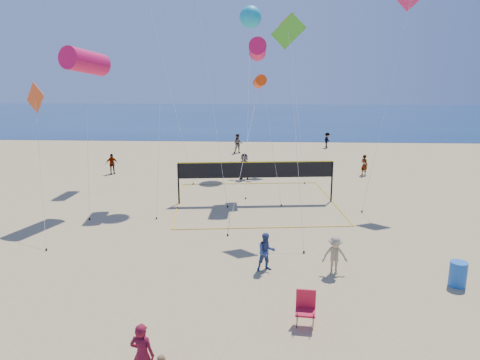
{
  "coord_description": "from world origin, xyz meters",
  "views": [
    {
      "loc": [
        2.1,
        -12.39,
        7.9
      ],
      "look_at": [
        1.41,
        2.0,
        4.37
      ],
      "focal_mm": 35.0,
      "sensor_mm": 36.0,
      "label": 1
    }
  ],
  "objects_px": {
    "trash_barrel": "(458,274)",
    "woman": "(142,355)",
    "volleyball_net": "(256,175)",
    "camp_chair": "(306,306)"
  },
  "relations": [
    {
      "from": "woman",
      "to": "trash_barrel",
      "type": "bearing_deg",
      "value": -139.75
    },
    {
      "from": "camp_chair",
      "to": "volleyball_net",
      "type": "xyz_separation_m",
      "value": [
        -1.75,
        13.45,
        1.05
      ]
    },
    {
      "from": "trash_barrel",
      "to": "volleyball_net",
      "type": "bearing_deg",
      "value": 125.89
    },
    {
      "from": "trash_barrel",
      "to": "woman",
      "type": "bearing_deg",
      "value": -149.26
    },
    {
      "from": "camp_chair",
      "to": "volleyball_net",
      "type": "distance_m",
      "value": 13.6
    },
    {
      "from": "trash_barrel",
      "to": "volleyball_net",
      "type": "relative_size",
      "value": 0.09
    },
    {
      "from": "woman",
      "to": "camp_chair",
      "type": "distance_m",
      "value": 5.32
    },
    {
      "from": "woman",
      "to": "camp_chair",
      "type": "xyz_separation_m",
      "value": [
        4.33,
        3.07,
        -0.23
      ]
    },
    {
      "from": "trash_barrel",
      "to": "volleyball_net",
      "type": "height_order",
      "value": "volleyball_net"
    },
    {
      "from": "woman",
      "to": "trash_barrel",
      "type": "relative_size",
      "value": 1.86
    }
  ]
}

